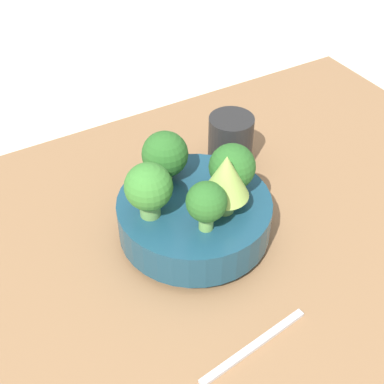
% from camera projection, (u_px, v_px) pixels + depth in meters
% --- Properties ---
extents(ground_plane, '(6.00, 6.00, 0.00)m').
position_uv_depth(ground_plane, '(206.00, 271.00, 0.85)').
color(ground_plane, beige).
extents(table, '(1.17, 0.79, 0.05)m').
position_uv_depth(table, '(206.00, 261.00, 0.83)').
color(table, olive).
rests_on(table, ground_plane).
extents(bowl, '(0.23, 0.23, 0.07)m').
position_uv_depth(bowl, '(192.00, 217.00, 0.81)').
color(bowl, navy).
rests_on(bowl, table).
extents(broccoli_floret_right, '(0.07, 0.07, 0.08)m').
position_uv_depth(broccoli_floret_right, '(232.00, 168.00, 0.78)').
color(broccoli_floret_right, '#7AB256').
rests_on(broccoli_floret_right, bowl).
extents(romanesco_piece_near, '(0.07, 0.07, 0.10)m').
position_uv_depth(romanesco_piece_near, '(225.00, 177.00, 0.74)').
color(romanesco_piece_near, '#609347').
rests_on(romanesco_piece_near, bowl).
extents(broccoli_floret_back, '(0.07, 0.07, 0.08)m').
position_uv_depth(broccoli_floret_back, '(165.00, 155.00, 0.81)').
color(broccoli_floret_back, '#609347').
rests_on(broccoli_floret_back, bowl).
extents(broccoli_floret_front, '(0.06, 0.06, 0.08)m').
position_uv_depth(broccoli_floret_front, '(207.00, 203.00, 0.72)').
color(broccoli_floret_front, '#6BA34C').
rests_on(broccoli_floret_front, bowl).
extents(broccoli_floret_left, '(0.07, 0.07, 0.09)m').
position_uv_depth(broccoli_floret_left, '(149.00, 188.00, 0.74)').
color(broccoli_floret_left, '#609347').
rests_on(broccoli_floret_left, bowl).
extents(cup, '(0.08, 0.08, 0.10)m').
position_uv_depth(cup, '(230.00, 141.00, 0.95)').
color(cup, black).
rests_on(cup, table).
extents(fork, '(0.17, 0.03, 0.01)m').
position_uv_depth(fork, '(254.00, 346.00, 0.69)').
color(fork, silver).
rests_on(fork, table).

